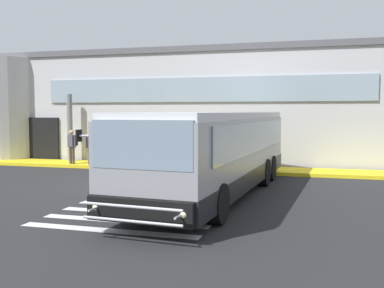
% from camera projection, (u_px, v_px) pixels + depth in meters
% --- Properties ---
extents(ground_plane, '(80.00, 90.00, 0.02)m').
position_uv_depth(ground_plane, '(132.00, 185.00, 16.43)').
color(ground_plane, '#232326').
rests_on(ground_plane, ground).
extents(bay_paint_stripes, '(4.40, 3.96, 0.01)m').
position_uv_depth(bay_paint_stripes, '(138.00, 213.00, 11.86)').
color(bay_paint_stripes, silver).
rests_on(bay_paint_stripes, ground).
extents(terminal_building, '(24.22, 13.80, 5.96)m').
position_uv_depth(terminal_building, '(196.00, 108.00, 27.58)').
color(terminal_building, '#B7B7BC').
rests_on(terminal_building, ground).
extents(boarding_curb, '(26.42, 2.00, 0.15)m').
position_uv_depth(boarding_curb, '(172.00, 167.00, 21.04)').
color(boarding_curb, yellow).
rests_on(boarding_curb, ground).
extents(entry_support_column, '(0.28, 0.28, 3.49)m').
position_uv_depth(entry_support_column, '(70.00, 128.00, 23.03)').
color(entry_support_column, slate).
rests_on(entry_support_column, boarding_curb).
extents(bus_main_foreground, '(3.83, 11.56, 2.70)m').
position_uv_depth(bus_main_foreground, '(216.00, 154.00, 14.41)').
color(bus_main_foreground, gray).
rests_on(bus_main_foreground, ground).
extents(passenger_near_column, '(0.56, 0.47, 1.68)m').
position_uv_depth(passenger_near_column, '(72.00, 144.00, 21.76)').
color(passenger_near_column, '#4C4233').
rests_on(passenger_near_column, boarding_curb).
extents(passenger_by_doorway, '(0.45, 0.44, 1.68)m').
position_uv_depth(passenger_by_doorway, '(91.00, 146.00, 21.45)').
color(passenger_by_doorway, '#4C4233').
rests_on(passenger_by_doorway, boarding_curb).
extents(passenger_at_curb_edge, '(0.45, 0.44, 1.68)m').
position_uv_depth(passenger_at_curb_edge, '(107.00, 146.00, 21.41)').
color(passenger_at_curb_edge, '#1E2338').
rests_on(passenger_at_curb_edge, boarding_curb).
extents(safety_bollard_yellow, '(0.18, 0.18, 0.90)m').
position_uv_depth(safety_bollard_yellow, '(175.00, 163.00, 19.71)').
color(safety_bollard_yellow, yellow).
rests_on(safety_bollard_yellow, ground).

